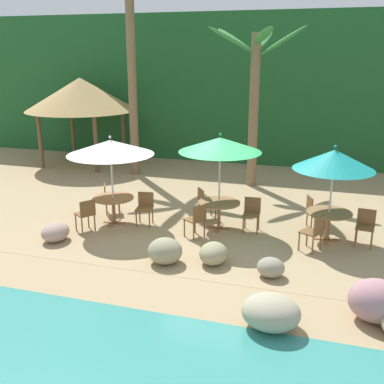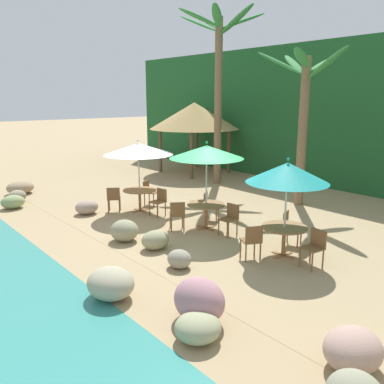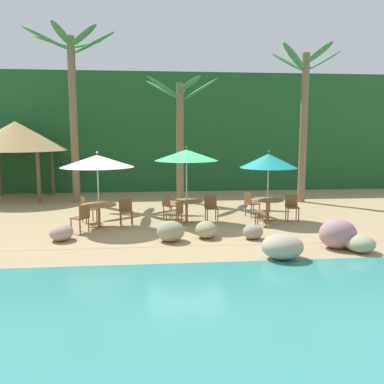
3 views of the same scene
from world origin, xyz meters
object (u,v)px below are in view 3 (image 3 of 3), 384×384
at_px(chair_white_left, 82,217).
at_px(chair_teal_left, 265,210).
at_px(chair_green_inland, 169,204).
at_px(umbrella_green, 186,155).
at_px(dining_table_green, 187,204).
at_px(chair_green_left, 177,212).
at_px(chair_green_seaward, 211,206).
at_px(chair_teal_inland, 251,202).
at_px(dining_table_teal, 267,203).
at_px(chair_white_seaward, 126,210).
at_px(umbrella_teal, 268,161).
at_px(dining_table_white, 99,208).
at_px(palm_tree_nearest, 73,85).
at_px(palm_tree_third, 304,103).
at_px(chair_teal_seaward, 292,206).
at_px(umbrella_white, 97,161).
at_px(chair_white_inland, 87,208).
at_px(palm_tree_second, 180,120).
at_px(palapa_hut, 16,136).

distance_m(chair_white_left, chair_teal_left, 5.68).
relative_size(chair_green_inland, chair_teal_left, 1.00).
xyz_separation_m(umbrella_green, dining_table_green, (-0.00, -0.00, -1.63)).
xyz_separation_m(chair_green_left, chair_teal_left, (2.83, -0.01, 0.00)).
distance_m(chair_green_seaward, chair_green_left, 1.52).
relative_size(chair_white_left, chair_teal_inland, 1.00).
height_order(dining_table_teal, chair_teal_left, chair_teal_left).
bearing_deg(chair_white_seaward, umbrella_teal, 3.05).
relative_size(dining_table_white, palm_tree_nearest, 0.15).
xyz_separation_m(palm_tree_nearest, palm_tree_third, (9.73, -0.88, -0.74)).
bearing_deg(chair_white_seaward, chair_teal_seaward, 2.46).
relative_size(umbrella_green, umbrella_teal, 1.06).
bearing_deg(umbrella_green, dining_table_white, -170.95).
bearing_deg(umbrella_white, chair_white_inland, 124.69).
height_order(chair_green_inland, palm_tree_nearest, palm_tree_nearest).
xyz_separation_m(chair_green_seaward, umbrella_teal, (1.91, -0.12, 1.53)).
height_order(chair_green_left, chair_teal_left, same).
relative_size(umbrella_white, dining_table_white, 2.19).
height_order(dining_table_white, umbrella_green, umbrella_green).
bearing_deg(chair_green_left, chair_teal_left, -0.30).
height_order(chair_green_left, palm_tree_third, palm_tree_third).
bearing_deg(dining_table_teal, palm_tree_second, 121.58).
xyz_separation_m(dining_table_green, chair_green_left, (-0.38, -0.77, -0.10)).
bearing_deg(dining_table_teal, palm_tree_third, 55.73).
height_order(chair_teal_left, palm_tree_nearest, palm_tree_nearest).
distance_m(umbrella_green, chair_teal_inland, 3.03).
height_order(chair_green_seaward, palm_tree_third, palm_tree_third).
distance_m(chair_green_inland, palapa_hut, 8.62).
height_order(chair_white_seaward, chair_green_left, same).
xyz_separation_m(chair_green_left, palm_tree_nearest, (-4.03, 5.44, 4.45)).
xyz_separation_m(chair_white_left, chair_green_seaward, (4.06, 1.34, 0.00)).
relative_size(umbrella_white, chair_green_left, 2.77).
bearing_deg(dining_table_green, palm_tree_third, 35.45).
relative_size(dining_table_teal, chair_teal_seaward, 1.26).
xyz_separation_m(chair_teal_seaward, palm_tree_second, (-3.54, 4.37, 3.00)).
distance_m(dining_table_white, dining_table_green, 2.85).
xyz_separation_m(chair_teal_inland, palm_tree_third, (2.97, 3.02, 3.71)).
height_order(chair_white_seaward, chair_white_inland, same).
bearing_deg(dining_table_white, umbrella_teal, 4.79).
distance_m(chair_white_seaward, chair_white_inland, 1.40).
xyz_separation_m(umbrella_white, chair_white_left, (-0.40, -0.76, -1.59)).
bearing_deg(umbrella_white, palapa_hut, 125.35).
bearing_deg(palm_tree_third, palm_tree_nearest, 174.82).
height_order(umbrella_green, dining_table_teal, umbrella_green).
bearing_deg(chair_white_inland, dining_table_white, -55.31).
height_order(dining_table_green, palm_tree_nearest, palm_tree_nearest).
relative_size(umbrella_teal, palapa_hut, 0.54).
height_order(umbrella_white, chair_green_left, umbrella_white).
height_order(chair_white_inland, chair_teal_inland, same).
height_order(chair_white_left, chair_green_left, same).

